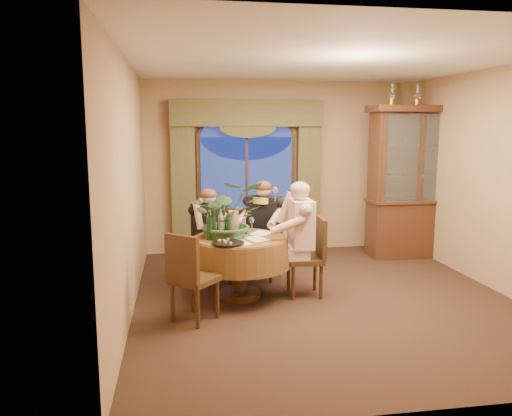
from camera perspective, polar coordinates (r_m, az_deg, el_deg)
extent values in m
plane|color=black|center=(6.23, 7.66, -10.12)|extent=(5.00, 5.00, 0.00)
plane|color=#9A7754|center=(8.34, 2.95, 4.68)|extent=(4.50, 0.00, 4.50)
plane|color=#9A7754|center=(6.92, 26.10, 2.84)|extent=(0.00, 5.00, 5.00)
plane|color=white|center=(5.94, 8.25, 16.33)|extent=(5.00, 5.00, 0.00)
cube|color=#474224|center=(8.06, -8.31, 2.87)|extent=(0.38, 0.14, 2.32)
cube|color=#474224|center=(8.34, 6.01, 3.12)|extent=(0.38, 0.14, 2.32)
cylinder|color=maroon|center=(6.10, -1.87, -6.79)|extent=(1.58, 1.58, 0.75)
cube|color=#381C13|center=(8.30, 17.50, 2.82)|extent=(1.47, 0.58, 2.39)
cube|color=black|center=(6.17, 5.59, -5.63)|extent=(0.44, 0.44, 0.96)
cube|color=black|center=(6.83, 0.81, -4.13)|extent=(0.57, 0.57, 0.96)
cube|color=black|center=(6.74, -4.97, -4.35)|extent=(0.54, 0.54, 0.96)
cube|color=black|center=(5.40, -7.03, -7.81)|extent=(0.59, 0.59, 0.96)
imported|color=#335631|center=(5.99, -3.14, 2.27)|extent=(0.88, 0.98, 0.76)
imported|color=#4C552B|center=(5.98, -1.67, -3.15)|extent=(0.16, 0.16, 0.05)
cylinder|color=black|center=(5.65, -3.20, -4.03)|extent=(0.37, 0.37, 0.02)
cylinder|color=black|center=(6.10, -4.16, -1.58)|extent=(0.07, 0.07, 0.33)
cylinder|color=black|center=(5.85, -5.36, -2.06)|extent=(0.07, 0.07, 0.33)
cylinder|color=tan|center=(6.01, -4.06, -1.74)|extent=(0.07, 0.07, 0.33)
cylinder|color=black|center=(5.91, -3.24, -1.92)|extent=(0.07, 0.07, 0.33)
cylinder|color=tan|center=(6.00, -5.32, -1.77)|extent=(0.07, 0.07, 0.33)
cylinder|color=black|center=(5.93, -4.95, -1.91)|extent=(0.07, 0.07, 0.33)
cube|color=white|center=(5.89, 0.01, -3.55)|extent=(0.32, 0.36, 0.00)
cube|color=white|center=(6.21, 0.64, -2.88)|extent=(0.34, 0.37, 0.00)
cube|color=white|center=(5.70, -1.94, -3.98)|extent=(0.30, 0.35, 0.00)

